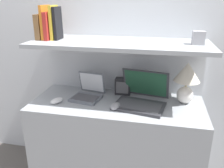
# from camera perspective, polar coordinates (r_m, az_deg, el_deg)

# --- Properties ---
(wall_back) EXTENTS (6.00, 0.05, 2.40)m
(wall_back) POSITION_cam_1_polar(r_m,az_deg,el_deg) (1.97, 3.12, 11.67)
(wall_back) COLOR silver
(wall_back) RESTS_ON ground_plane
(desk) EXTENTS (1.28, 0.53, 0.75)m
(desk) POSITION_cam_1_polar(r_m,az_deg,el_deg) (1.97, 1.10, -14.42)
(desk) COLOR #999EA3
(desk) RESTS_ON ground_plane
(back_riser) EXTENTS (1.28, 0.04, 1.16)m
(back_riser) POSITION_cam_1_polar(r_m,az_deg,el_deg) (2.11, 2.61, -5.34)
(back_riser) COLOR silver
(back_riser) RESTS_ON ground_plane
(shelf) EXTENTS (1.28, 0.48, 0.03)m
(shelf) POSITION_cam_1_polar(r_m,az_deg,el_deg) (1.72, 1.71, 9.69)
(shelf) COLOR #999EA3
(shelf) RESTS_ON back_riser
(table_lamp) EXTENTS (0.19, 0.19, 0.31)m
(table_lamp) POSITION_cam_1_polar(r_m,az_deg,el_deg) (1.79, 17.54, 1.29)
(table_lamp) COLOR white
(table_lamp) RESTS_ON desk
(laptop_large) EXTENTS (0.40, 0.38, 0.24)m
(laptop_large) POSITION_cam_1_polar(r_m,az_deg,el_deg) (1.75, 7.05, -3.41)
(laptop_large) COLOR #333338
(laptop_large) RESTS_ON desk
(laptop_small) EXTENTS (0.25, 0.26, 0.19)m
(laptop_small) POSITION_cam_1_polar(r_m,az_deg,el_deg) (1.86, -5.83, -2.13)
(laptop_small) COLOR slate
(laptop_small) RESTS_ON desk
(computer_mouse) EXTENTS (0.08, 0.12, 0.04)m
(computer_mouse) POSITION_cam_1_polar(r_m,az_deg,el_deg) (1.69, 0.81, -5.34)
(computer_mouse) COLOR #99999E
(computer_mouse) RESTS_ON desk
(second_mouse) EXTENTS (0.10, 0.12, 0.04)m
(second_mouse) POSITION_cam_1_polar(r_m,az_deg,el_deg) (1.82, -13.16, -3.91)
(second_mouse) COLOR white
(second_mouse) RESTS_ON desk
(router_box) EXTENTS (0.12, 0.07, 0.13)m
(router_box) POSITION_cam_1_polar(r_m,az_deg,el_deg) (1.92, 2.64, -0.53)
(router_box) COLOR black
(router_box) RESTS_ON desk
(book_brown) EXTENTS (0.04, 0.15, 0.18)m
(book_brown) POSITION_cam_1_polar(r_m,az_deg,el_deg) (1.89, -16.63, 13.10)
(book_brown) COLOR brown
(book_brown) RESTS_ON shelf
(book_orange) EXTENTS (0.02, 0.15, 0.25)m
(book_orange) POSITION_cam_1_polar(r_m,az_deg,el_deg) (1.87, -15.69, 14.10)
(book_orange) COLOR orange
(book_orange) RESTS_ON shelf
(book_red) EXTENTS (0.03, 0.18, 0.20)m
(book_red) POSITION_cam_1_polar(r_m,az_deg,el_deg) (1.86, -14.69, 13.42)
(book_red) COLOR #A82823
(book_red) RESTS_ON shelf
(book_yellow) EXTENTS (0.02, 0.13, 0.24)m
(book_yellow) POSITION_cam_1_polar(r_m,az_deg,el_deg) (1.84, -13.76, 14.16)
(book_yellow) COLOR gold
(book_yellow) RESTS_ON shelf
(book_black) EXTENTS (0.02, 0.12, 0.23)m
(book_black) POSITION_cam_1_polar(r_m,az_deg,el_deg) (1.83, -12.93, 14.03)
(book_black) COLOR black
(book_black) RESTS_ON shelf
(shelf_gadget) EXTENTS (0.08, 0.06, 0.09)m
(shelf_gadget) POSITION_cam_1_polar(r_m,az_deg,el_deg) (1.70, 20.07, 10.39)
(shelf_gadget) COLOR #99999E
(shelf_gadget) RESTS_ON shelf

